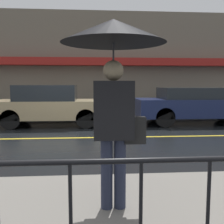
% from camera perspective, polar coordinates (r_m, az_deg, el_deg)
% --- Properties ---
extents(ground_plane, '(80.00, 80.00, 0.00)m').
position_cam_1_polar(ground_plane, '(7.70, -10.09, -5.62)').
color(ground_plane, black).
extents(sidewalk_far, '(28.00, 1.79, 0.13)m').
position_cam_1_polar(sidewalk_far, '(12.02, -8.01, -1.05)').
color(sidewalk_far, slate).
rests_on(sidewalk_far, ground_plane).
extents(lane_marking, '(25.20, 0.12, 0.01)m').
position_cam_1_polar(lane_marking, '(7.70, -10.09, -5.59)').
color(lane_marking, gold).
rests_on(lane_marking, ground_plane).
extents(building_storefront, '(28.00, 0.85, 5.02)m').
position_cam_1_polar(building_storefront, '(12.98, -7.88, 10.32)').
color(building_storefront, '#706656').
rests_on(building_storefront, ground_plane).
extents(pedestrian, '(1.14, 1.14, 2.11)m').
position_cam_1_polar(pedestrian, '(2.90, 0.40, 11.94)').
color(pedestrian, '#23283D').
rests_on(pedestrian, sidewalk_near).
extents(car_tan, '(4.15, 1.78, 1.51)m').
position_cam_1_polar(car_tan, '(10.04, -13.27, 1.50)').
color(car_tan, tan).
rests_on(car_tan, ground_plane).
extents(car_navy, '(4.70, 1.73, 1.41)m').
position_cam_1_polar(car_navy, '(10.70, 17.72, 1.51)').
color(car_navy, '#19234C').
rests_on(car_navy, ground_plane).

